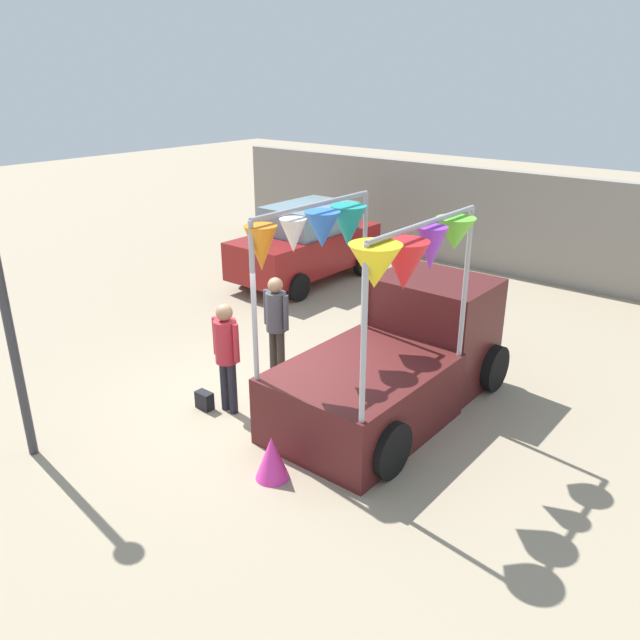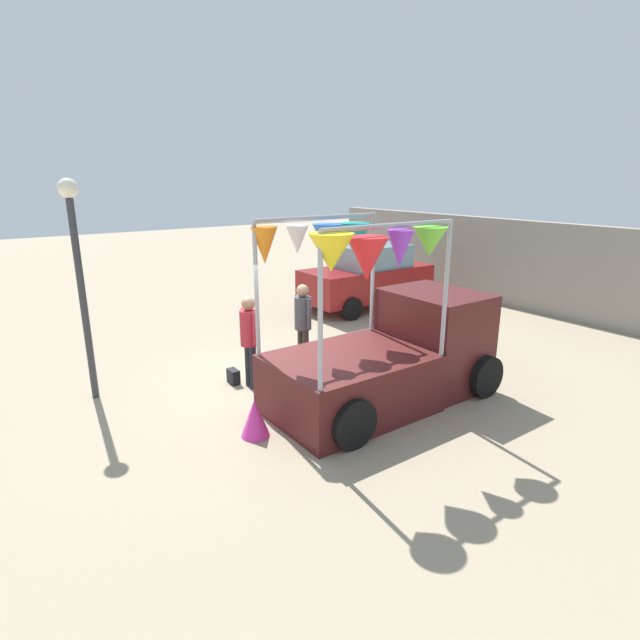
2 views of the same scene
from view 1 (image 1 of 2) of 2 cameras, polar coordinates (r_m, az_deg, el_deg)
The scene contains 8 objects.
ground_plane at distance 9.90m, azimuth -4.59°, elevation -7.70°, with size 60.00×60.00×0.00m, color gray.
vendor_truck at distance 9.58m, azimuth 7.31°, elevation -2.55°, with size 2.47×4.18×3.20m.
parked_car at distance 15.44m, azimuth -1.23°, elevation 7.05°, with size 1.88×4.00×1.88m.
person_customer at distance 9.33m, azimuth -8.56°, elevation -2.53°, with size 0.53×0.34×1.74m.
person_vendor at distance 10.34m, azimuth -4.03°, elevation 0.22°, with size 0.53×0.34×1.77m.
handbag at distance 9.86m, azimuth -10.51°, elevation -7.23°, with size 0.28×0.16×0.28m, color black.
brick_boundary_wall at distance 16.60m, azimuth 17.21°, elevation 8.40°, with size 18.00×0.36×2.60m, color gray.
folded_kite_bundle_magenta at distance 8.13m, azimuth -4.42°, elevation -12.43°, with size 0.44×0.44×0.60m, color #D83399.
Camera 1 is at (6.06, -6.15, 4.85)m, focal length 35.00 mm.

